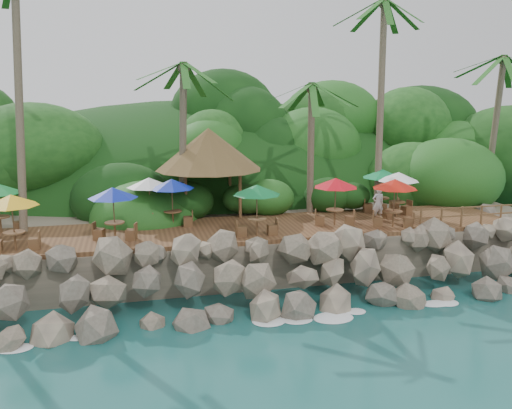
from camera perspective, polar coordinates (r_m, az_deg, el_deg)
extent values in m
plane|color=#19514F|center=(21.10, 3.89, -12.39)|extent=(140.00, 140.00, 0.00)
cube|color=gray|center=(35.65, -3.75, -0.49)|extent=(32.00, 25.20, 2.10)
ellipsoid|color=#143811|center=(43.12, -5.43, 0.22)|extent=(44.80, 28.00, 15.40)
cube|color=brown|center=(25.84, 0.00, -2.60)|extent=(26.00, 5.00, 0.20)
ellipsoid|color=white|center=(20.78, -21.56, -13.55)|extent=(1.20, 0.80, 0.06)
ellipsoid|color=white|center=(20.53, -13.03, -13.30)|extent=(1.20, 0.80, 0.06)
ellipsoid|color=white|center=(20.73, -4.51, -12.77)|extent=(1.20, 0.80, 0.06)
ellipsoid|color=white|center=(21.35, 3.65, -12.00)|extent=(1.20, 0.80, 0.06)
ellipsoid|color=white|center=(22.35, 11.16, -11.07)|extent=(1.20, 0.80, 0.06)
ellipsoid|color=white|center=(23.70, 17.88, -10.08)|extent=(1.20, 0.80, 0.06)
ellipsoid|color=white|center=(25.33, 23.77, -9.10)|extent=(1.20, 0.80, 0.06)
cylinder|color=brown|center=(27.08, -24.17, 10.54)|extent=(0.52, 3.05, 12.20)
cylinder|color=brown|center=(27.40, -7.88, 6.60)|extent=(0.67, 1.09, 7.80)
ellipsoid|color=#23601E|center=(27.33, -8.12, 14.77)|extent=(6.00, 6.00, 2.40)
cylinder|color=brown|center=(28.51, 5.93, 5.88)|extent=(0.59, 0.68, 6.84)
ellipsoid|color=#23601E|center=(28.36, 6.08, 12.76)|extent=(6.00, 6.00, 2.40)
cylinder|color=brown|center=(29.72, 13.27, 10.20)|extent=(1.07, 1.95, 11.24)
cylinder|color=brown|center=(34.58, 24.30, 7.27)|extent=(0.40, 0.90, 8.44)
ellipsoid|color=#23601E|center=(34.57, 24.91, 14.23)|extent=(6.00, 6.00, 2.40)
cylinder|color=brown|center=(26.95, -7.55, 0.73)|extent=(0.16, 0.16, 2.40)
cylinder|color=brown|center=(27.37, -1.72, 1.00)|extent=(0.16, 0.16, 2.40)
cylinder|color=brown|center=(29.69, -8.13, 1.74)|extent=(0.16, 0.16, 2.40)
cylinder|color=brown|center=(30.07, -2.81, 1.97)|extent=(0.16, 0.16, 2.40)
cone|color=brown|center=(28.16, -5.14, 5.99)|extent=(5.65, 5.65, 2.20)
cylinder|color=brown|center=(24.27, -14.95, -2.80)|extent=(0.08, 0.08, 0.77)
cylinder|color=brown|center=(24.17, -15.00, -1.89)|extent=(0.87, 0.87, 0.05)
cylinder|color=brown|center=(24.09, -15.04, -1.06)|extent=(0.05, 0.05, 2.28)
cone|color=#0B1D99|center=(23.90, -15.17, 1.24)|extent=(2.17, 2.17, 0.47)
cube|color=brown|center=(24.54, -16.54, -3.07)|extent=(0.54, 0.54, 0.48)
cube|color=brown|center=(24.08, -13.29, -3.18)|extent=(0.54, 0.54, 0.48)
cylinder|color=brown|center=(26.00, -8.94, -1.56)|extent=(0.08, 0.08, 0.77)
cylinder|color=brown|center=(25.92, -8.97, -0.72)|extent=(0.87, 0.87, 0.05)
cylinder|color=brown|center=(25.84, -8.99, 0.07)|extent=(0.05, 0.05, 2.28)
cone|color=#0B1E95|center=(25.66, -9.06, 2.22)|extent=(2.17, 2.17, 0.47)
cube|color=brown|center=(26.05, -10.52, -1.92)|extent=(0.47, 0.47, 0.48)
cube|color=brown|center=(26.04, -7.33, -1.82)|extent=(0.47, 0.47, 0.48)
cylinder|color=brown|center=(28.86, 14.90, -0.49)|extent=(0.08, 0.08, 0.77)
cylinder|color=brown|center=(28.79, 14.94, 0.28)|extent=(0.87, 0.87, 0.05)
cylinder|color=brown|center=(28.72, 14.98, 0.99)|extent=(0.05, 0.05, 2.28)
cone|color=white|center=(28.55, 15.09, 2.93)|extent=(2.17, 2.17, 0.47)
cube|color=brown|center=(28.39, 13.87, -0.94)|extent=(0.55, 0.55, 0.48)
cube|color=brown|center=(29.41, 15.87, -0.60)|extent=(0.55, 0.55, 0.48)
cylinder|color=brown|center=(29.73, 13.30, -0.05)|extent=(0.08, 0.08, 0.77)
cylinder|color=brown|center=(29.65, 13.34, 0.69)|extent=(0.87, 0.87, 0.05)
cylinder|color=brown|center=(29.59, 13.37, 1.38)|extent=(0.05, 0.05, 2.28)
cone|color=#0D7C3F|center=(29.43, 13.46, 3.26)|extent=(2.17, 2.17, 0.47)
cube|color=brown|center=(29.58, 11.93, -0.33)|extent=(0.52, 0.52, 0.48)
cube|color=brown|center=(29.95, 14.63, -0.32)|extent=(0.52, 0.52, 0.48)
cylinder|color=brown|center=(24.14, 0.10, -2.46)|extent=(0.08, 0.08, 0.77)
cylinder|color=brown|center=(24.04, 0.10, -1.55)|extent=(0.87, 0.87, 0.05)
cylinder|color=brown|center=(23.96, 0.10, -0.71)|extent=(0.05, 0.05, 2.28)
cone|color=#0B672F|center=(23.77, 0.10, 1.60)|extent=(2.17, 2.17, 0.47)
cube|color=brown|center=(24.04, -1.60, -2.88)|extent=(0.45, 0.45, 0.48)
cube|color=brown|center=(24.33, 1.77, -2.71)|extent=(0.45, 0.45, 0.48)
cylinder|color=brown|center=(23.98, -24.52, -3.65)|extent=(0.08, 0.08, 0.77)
cylinder|color=brown|center=(23.89, -24.60, -2.74)|extent=(0.87, 0.87, 0.05)
cylinder|color=brown|center=(23.81, -24.67, -1.90)|extent=(0.05, 0.05, 2.28)
cone|color=gold|center=(23.61, -24.88, 0.42)|extent=(2.17, 2.17, 0.47)
cube|color=brown|center=(23.92, -22.77, -3.90)|extent=(0.46, 0.46, 0.48)
cylinder|color=brown|center=(27.21, -25.79, -2.02)|extent=(0.08, 0.08, 0.77)
cylinder|color=brown|center=(27.12, -25.87, -1.22)|extent=(0.87, 0.87, 0.05)
cube|color=brown|center=(27.23, -24.25, -2.19)|extent=(0.51, 0.51, 0.48)
cylinder|color=brown|center=(26.53, 14.55, -1.54)|extent=(0.08, 0.08, 0.77)
cylinder|color=brown|center=(26.44, 14.59, -0.71)|extent=(0.87, 0.87, 0.05)
cylinder|color=brown|center=(26.37, 14.63, 0.06)|extent=(0.05, 0.05, 2.28)
cone|color=red|center=(26.19, 14.75, 2.17)|extent=(2.17, 2.17, 0.47)
cube|color=brown|center=(26.49, 12.97, -1.80)|extent=(0.57, 0.57, 0.48)
cube|color=brown|center=(26.65, 16.08, -1.88)|extent=(0.57, 0.57, 0.48)
cylinder|color=brown|center=(26.63, -11.30, -1.33)|extent=(0.08, 0.08, 0.77)
cylinder|color=brown|center=(26.54, -11.33, -0.51)|extent=(0.87, 0.87, 0.05)
cylinder|color=brown|center=(26.47, -11.36, 0.26)|extent=(0.05, 0.05, 2.28)
cone|color=silver|center=(26.29, -11.45, 2.36)|extent=(2.17, 2.17, 0.47)
cube|color=brown|center=(26.92, -12.73, -1.57)|extent=(0.57, 0.57, 0.48)
cube|color=brown|center=(26.41, -9.81, -1.71)|extent=(0.57, 0.57, 0.48)
cylinder|color=brown|center=(26.27, 8.47, -1.41)|extent=(0.08, 0.08, 0.77)
cylinder|color=brown|center=(26.19, 8.50, -0.57)|extent=(0.87, 0.87, 0.05)
cylinder|color=brown|center=(26.11, 8.52, 0.21)|extent=(0.05, 0.05, 2.28)
cone|color=red|center=(25.93, 8.59, 2.33)|extent=(2.17, 2.17, 0.47)
cube|color=brown|center=(26.25, 6.88, -1.70)|extent=(0.54, 0.54, 0.48)
cube|color=brown|center=(26.38, 10.03, -1.73)|extent=(0.54, 0.54, 0.48)
cylinder|color=brown|center=(26.38, 17.33, -1.51)|extent=(0.10, 0.10, 1.00)
cylinder|color=brown|center=(26.95, 19.34, -1.37)|extent=(0.10, 0.10, 1.00)
cylinder|color=brown|center=(27.55, 21.27, -1.23)|extent=(0.10, 0.10, 1.00)
cylinder|color=brown|center=(28.19, 23.11, -1.10)|extent=(0.10, 0.10, 1.00)
cylinder|color=brown|center=(28.85, 24.87, -0.97)|extent=(0.10, 0.10, 1.00)
cube|color=brown|center=(28.43, 24.08, -0.15)|extent=(8.30, 0.06, 0.06)
cube|color=brown|center=(28.51, 24.01, -0.93)|extent=(8.30, 0.06, 0.06)
imported|color=silver|center=(27.76, 13.01, 0.10)|extent=(0.62, 0.41, 1.69)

